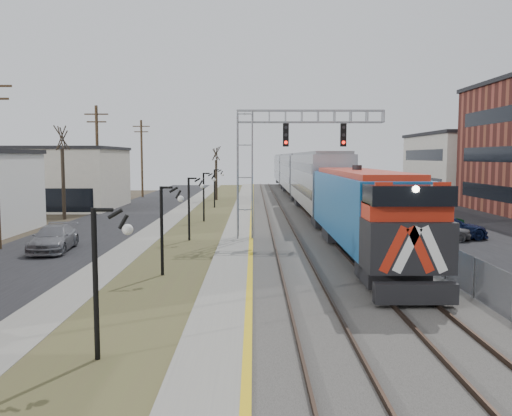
{
  "coord_description": "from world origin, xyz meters",
  "views": [
    {
      "loc": [
        0.05,
        -5.6,
        5.28
      ],
      "look_at": [
        0.17,
        22.71,
        2.6
      ],
      "focal_mm": 38.0,
      "sensor_mm": 36.0,
      "label": 1
    }
  ],
  "objects": [
    {
      "name": "sidewalk",
      "position": [
        -7.0,
        35.0,
        0.04
      ],
      "size": [
        2.0,
        120.0,
        0.08
      ],
      "primitive_type": "cube",
      "color": "gray",
      "rests_on": "ground"
    },
    {
      "name": "street_west",
      "position": [
        -11.5,
        35.0,
        0.02
      ],
      "size": [
        7.0,
        120.0,
        0.04
      ],
      "primitive_type": "cube",
      "color": "black",
      "rests_on": "ground"
    },
    {
      "name": "lampposts",
      "position": [
        -4.0,
        18.29,
        2.0
      ],
      "size": [
        0.14,
        62.14,
        4.0
      ],
      "color": "black",
      "rests_on": "ground"
    },
    {
      "name": "car_lot_e",
      "position": [
        11.58,
        28.2,
        0.7
      ],
      "size": [
        4.34,
        2.27,
        1.41
      ],
      "primitive_type": "imported",
      "rotation": [
        0.0,
        0.0,
        1.42
      ],
      "color": "slate",
      "rests_on": "ground"
    },
    {
      "name": "track_far",
      "position": [
        5.5,
        35.0,
        0.28
      ],
      "size": [
        1.58,
        120.0,
        0.15
      ],
      "color": "#2D2119",
      "rests_on": "ballast_bed"
    },
    {
      "name": "ballast_bed",
      "position": [
        4.0,
        35.0,
        0.1
      ],
      "size": [
        8.0,
        120.0,
        0.2
      ],
      "primitive_type": "cube",
      "color": "#595651",
      "rests_on": "ground"
    },
    {
      "name": "track_near",
      "position": [
        2.0,
        35.0,
        0.28
      ],
      "size": [
        1.58,
        120.0,
        0.15
      ],
      "color": "#2D2119",
      "rests_on": "ballast_bed"
    },
    {
      "name": "car_lot_d",
      "position": [
        12.45,
        28.65,
        0.73
      ],
      "size": [
        5.26,
        2.62,
        1.47
      ],
      "primitive_type": "imported",
      "rotation": [
        0.0,
        0.0,
        1.68
      ],
      "color": "navy",
      "rests_on": "ground"
    },
    {
      "name": "parking_lot",
      "position": [
        16.0,
        35.0,
        0.02
      ],
      "size": [
        16.0,
        120.0,
        0.04
      ],
      "primitive_type": "cube",
      "color": "black",
      "rests_on": "ground"
    },
    {
      "name": "fence",
      "position": [
        8.2,
        35.0,
        0.8
      ],
      "size": [
        0.04,
        120.0,
        1.6
      ],
      "primitive_type": "cube",
      "color": "gray",
      "rests_on": "ground"
    },
    {
      "name": "signal_gantry",
      "position": [
        1.22,
        27.99,
        5.59
      ],
      "size": [
        9.0,
        1.07,
        8.15
      ],
      "color": "gray",
      "rests_on": "ground"
    },
    {
      "name": "bare_trees",
      "position": [
        -12.66,
        38.91,
        2.7
      ],
      "size": [
        12.3,
        42.3,
        5.95
      ],
      "color": "#382D23",
      "rests_on": "ground"
    },
    {
      "name": "platform",
      "position": [
        -1.0,
        35.0,
        0.12
      ],
      "size": [
        2.0,
        120.0,
        0.24
      ],
      "primitive_type": "cube",
      "color": "gray",
      "rests_on": "ground"
    },
    {
      "name": "car_lot_f",
      "position": [
        12.1,
        31.37,
        0.8
      ],
      "size": [
        5.13,
        3.04,
        1.6
      ],
      "primitive_type": "imported",
      "rotation": [
        0.0,
        0.0,
        1.87
      ],
      "color": "#0B391A",
      "rests_on": "ground"
    },
    {
      "name": "platform_edge",
      "position": [
        -0.12,
        35.0,
        0.24
      ],
      "size": [
        0.24,
        120.0,
        0.01
      ],
      "primitive_type": "cube",
      "color": "gold",
      "rests_on": "platform"
    },
    {
      "name": "car_street_b",
      "position": [
        -11.13,
        24.34,
        0.71
      ],
      "size": [
        2.44,
        5.05,
        1.42
      ],
      "primitive_type": "imported",
      "rotation": [
        0.0,
        0.0,
        0.09
      ],
      "color": "slate",
      "rests_on": "ground"
    },
    {
      "name": "train",
      "position": [
        5.5,
        56.7,
        2.92
      ],
      "size": [
        3.0,
        85.85,
        5.33
      ],
      "color": "#125393",
      "rests_on": "ground"
    },
    {
      "name": "grass_median",
      "position": [
        -4.0,
        35.0,
        0.03
      ],
      "size": [
        4.0,
        120.0,
        0.06
      ],
      "primitive_type": "cube",
      "color": "brown",
      "rests_on": "ground"
    }
  ]
}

